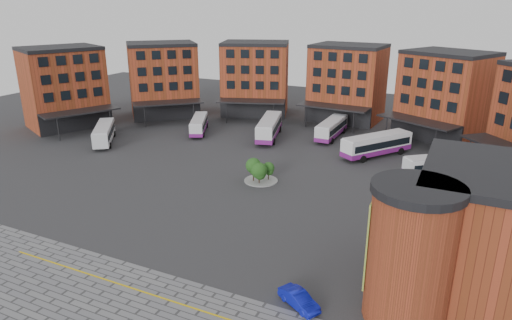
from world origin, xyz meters
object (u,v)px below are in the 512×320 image
at_px(bus_b, 199,124).
at_px(bus_f, 441,165).
at_px(bus_d, 332,128).
at_px(bus_a, 104,132).
at_px(tree_island, 259,170).
at_px(bus_c, 269,127).
at_px(blue_car, 299,299).
at_px(bus_e, 377,145).

relative_size(bus_b, bus_f, 1.04).
bearing_deg(bus_d, bus_a, -149.26).
relative_size(tree_island, bus_d, 0.40).
bearing_deg(bus_f, bus_d, -160.24).
height_order(bus_c, bus_d, bus_c).
bearing_deg(blue_car, bus_e, 32.69).
relative_size(bus_a, bus_d, 0.91).
xyz_separation_m(bus_a, bus_f, (51.66, 7.65, -0.22)).
distance_m(tree_island, bus_b, 26.04).
bearing_deg(blue_car, bus_d, 43.29).
xyz_separation_m(bus_d, bus_f, (18.54, -11.49, -0.10)).
bearing_deg(bus_e, bus_d, 178.48).
height_order(bus_b, bus_f, bus_f).
bearing_deg(bus_c, bus_d, 11.42).
relative_size(tree_island, bus_f, 0.46).
distance_m(bus_c, blue_car, 45.88).
distance_m(tree_island, bus_e, 20.79).
height_order(bus_a, blue_car, bus_a).
relative_size(bus_d, bus_e, 0.97).
distance_m(bus_b, bus_f, 41.04).
xyz_separation_m(bus_d, bus_e, (9.03, -6.72, 0.15)).
bearing_deg(bus_c, blue_car, -78.38).
relative_size(bus_c, bus_e, 1.10).
distance_m(bus_e, bus_f, 10.64).
bearing_deg(bus_c, tree_island, -84.92).
distance_m(bus_b, bus_d, 23.38).
relative_size(bus_c, bus_f, 1.31).
bearing_deg(bus_a, blue_car, -67.37).
xyz_separation_m(tree_island, bus_f, (21.02, 12.54, -0.15)).
relative_size(bus_d, bus_f, 1.15).
bearing_deg(bus_e, blue_car, -51.82).
height_order(bus_b, blue_car, bus_b).
bearing_deg(tree_island, bus_d, 84.10).
bearing_deg(tree_island, bus_e, 56.38).
height_order(tree_island, bus_b, tree_island).
xyz_separation_m(bus_c, bus_f, (28.12, -6.68, -0.29)).
relative_size(bus_a, bus_c, 0.80).
relative_size(bus_e, bus_f, 1.19).
xyz_separation_m(bus_b, bus_f, (40.81, -4.37, 0.06)).
bearing_deg(bus_a, bus_d, -6.34).
distance_m(bus_e, blue_car, 39.09).
height_order(tree_island, blue_car, tree_island).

